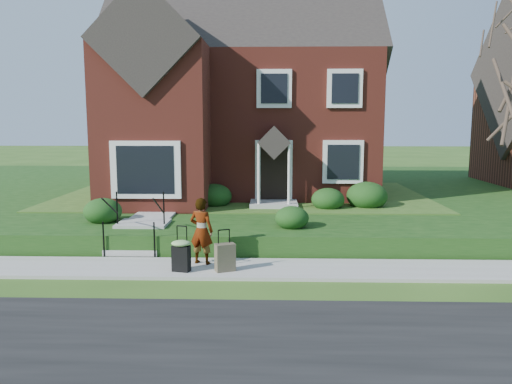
{
  "coord_description": "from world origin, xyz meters",
  "views": [
    {
      "loc": [
        1.08,
        -11.39,
        3.5
      ],
      "look_at": [
        0.69,
        2.0,
        1.59
      ],
      "focal_mm": 35.0,
      "sensor_mm": 36.0,
      "label": 1
    }
  ],
  "objects_px": {
    "woman": "(201,231)",
    "front_steps": "(139,233)",
    "suitcase_black": "(181,254)",
    "suitcase_olive": "(225,257)"
  },
  "relations": [
    {
      "from": "woman",
      "to": "suitcase_olive",
      "type": "height_order",
      "value": "woman"
    },
    {
      "from": "woman",
      "to": "suitcase_black",
      "type": "distance_m",
      "value": 0.85
    },
    {
      "from": "suitcase_black",
      "to": "woman",
      "type": "bearing_deg",
      "value": 73.2
    },
    {
      "from": "front_steps",
      "to": "woman",
      "type": "relative_size",
      "value": 1.25
    },
    {
      "from": "suitcase_olive",
      "to": "front_steps",
      "type": "bearing_deg",
      "value": 116.75
    },
    {
      "from": "woman",
      "to": "suitcase_black",
      "type": "height_order",
      "value": "woman"
    },
    {
      "from": "woman",
      "to": "suitcase_black",
      "type": "bearing_deg",
      "value": 76.19
    },
    {
      "from": "woman",
      "to": "suitcase_black",
      "type": "relative_size",
      "value": 1.53
    },
    {
      "from": "woman",
      "to": "front_steps",
      "type": "bearing_deg",
      "value": -21.44
    },
    {
      "from": "suitcase_black",
      "to": "suitcase_olive",
      "type": "relative_size",
      "value": 1.09
    }
  ]
}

